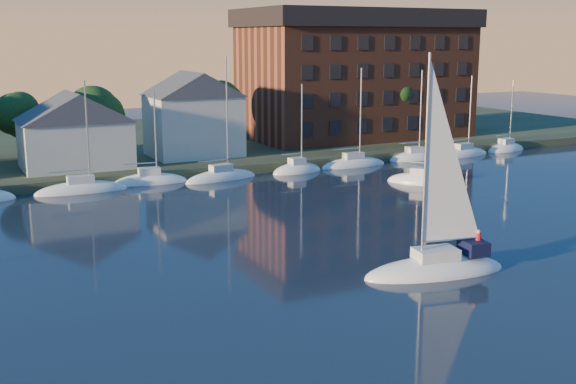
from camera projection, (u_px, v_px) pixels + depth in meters
shoreline_land at (97, 150)px, 95.98m from camera, size 160.00×50.00×2.00m
wooden_dock at (145, 180)px, 75.91m from camera, size 120.00×3.00×1.00m
clubhouse_centre at (74, 129)px, 76.55m from camera, size 11.55×8.40×8.08m
clubhouse_east at (193, 113)px, 84.29m from camera, size 10.50×8.40×9.80m
condo_block at (356, 73)px, 100.14m from camera, size 31.00×17.00×17.40m
tree_line at (133, 102)px, 84.88m from camera, size 93.40×5.40×8.90m
moored_fleet at (190, 180)px, 75.03m from camera, size 95.50×2.40×12.05m
hero_sailboat at (437, 264)px, 45.64m from camera, size 10.02×4.73×14.89m
drifting_sailboat_right at (421, 183)px, 73.83m from camera, size 6.24×7.11×11.35m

